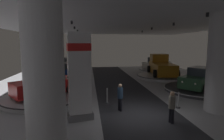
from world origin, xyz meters
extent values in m
cube|color=#B2B2B7|center=(0.00, 0.00, -0.03)|extent=(24.00, 44.00, 0.05)
cube|color=#2D2D33|center=(0.00, 0.00, 0.00)|extent=(4.40, 44.00, 0.01)
cube|color=silver|center=(0.00, 0.00, 5.55)|extent=(24.00, 44.00, 0.10)
cylinder|color=black|center=(-4.04, -0.26, 5.32)|extent=(0.16, 0.16, 0.22)
cylinder|color=black|center=(-3.88, 4.09, 5.32)|extent=(0.16, 0.16, 0.22)
cylinder|color=black|center=(-4.00, 8.24, 5.32)|extent=(0.16, 0.16, 0.22)
cylinder|color=black|center=(-3.95, 12.14, 5.32)|extent=(0.16, 0.16, 0.22)
cylinder|color=black|center=(3.38, -0.21, 5.32)|extent=(0.16, 0.16, 0.22)
cylinder|color=black|center=(3.65, 4.23, 5.32)|extent=(0.16, 0.16, 0.22)
cylinder|color=black|center=(3.32, 8.19, 5.32)|extent=(0.16, 0.16, 0.22)
cylinder|color=black|center=(3.56, 12.23, 5.32)|extent=(0.16, 0.16, 0.22)
cylinder|color=silver|center=(-4.36, -2.47, 2.75)|extent=(1.46, 1.46, 5.50)
cylinder|color=silver|center=(4.62, 0.03, 2.75)|extent=(1.58, 1.58, 5.50)
cube|color=slate|center=(-3.22, -0.18, 0.17)|extent=(1.37, 0.90, 0.35)
cube|color=white|center=(-3.22, -0.18, 2.38)|extent=(1.20, 0.78, 4.05)
cube|color=red|center=(-3.22, -0.18, 3.67)|extent=(1.22, 0.82, 0.36)
cylinder|color=#333338|center=(6.27, 4.46, 0.13)|extent=(5.60, 5.60, 0.26)
cylinder|color=white|center=(6.27, 4.46, 0.23)|extent=(5.71, 5.71, 0.05)
cube|color=#2D5638|center=(6.27, 4.46, 0.87)|extent=(4.47, 3.89, 0.90)
cube|color=#2D3842|center=(6.40, 4.55, 1.62)|extent=(2.45, 2.37, 0.70)
cylinder|color=black|center=(5.68, 2.82, 0.60)|extent=(0.68, 0.57, 0.68)
cylinder|color=black|center=(4.53, 4.46, 0.60)|extent=(0.68, 0.57, 0.68)
cylinder|color=black|center=(8.02, 4.47, 0.60)|extent=(0.68, 0.57, 0.68)
cylinder|color=black|center=(6.87, 6.10, 0.60)|extent=(0.68, 0.57, 0.68)
sphere|color=white|center=(4.88, 2.87, 0.98)|extent=(0.18, 0.18, 0.18)
sphere|color=white|center=(4.31, 3.68, 0.98)|extent=(0.18, 0.18, 0.18)
cylinder|color=silver|center=(-5.76, 9.76, 0.12)|extent=(5.06, 5.06, 0.23)
cylinder|color=black|center=(-5.76, 9.76, 0.20)|extent=(5.16, 5.16, 0.05)
cube|color=navy|center=(-5.76, 9.76, 0.84)|extent=(3.06, 4.56, 0.90)
cube|color=#2D3842|center=(-5.71, 9.90, 1.59)|extent=(2.09, 2.30, 0.70)
cylinder|color=black|center=(-5.28, 8.09, 0.57)|extent=(0.43, 0.71, 0.68)
cylinder|color=black|center=(-7.17, 8.73, 0.57)|extent=(0.43, 0.71, 0.68)
cylinder|color=black|center=(-4.36, 10.79, 0.57)|extent=(0.43, 0.71, 0.68)
cylinder|color=black|center=(-6.25, 11.43, 0.57)|extent=(0.43, 0.71, 0.68)
sphere|color=white|center=(-5.96, 7.65, 0.96)|extent=(0.18, 0.18, 0.18)
sphere|color=white|center=(-6.89, 7.97, 0.96)|extent=(0.18, 0.18, 0.18)
cylinder|color=#B7B7BC|center=(-5.77, 3.66, 0.16)|extent=(5.73, 5.73, 0.32)
cylinder|color=black|center=(-5.77, 3.66, 0.29)|extent=(5.84, 5.84, 0.05)
cube|color=red|center=(-5.77, 3.66, 0.93)|extent=(4.43, 3.97, 0.90)
cube|color=#2D3842|center=(-5.89, 3.57, 1.68)|extent=(2.46, 2.39, 0.70)
cylinder|color=black|center=(-5.24, 5.32, 0.66)|extent=(0.67, 0.59, 0.68)
cylinder|color=black|center=(-4.03, 3.72, 0.66)|extent=(0.67, 0.59, 0.68)
cylinder|color=black|center=(-7.51, 3.59, 0.66)|extent=(0.67, 0.59, 0.68)
cylinder|color=black|center=(-6.31, 2.00, 0.66)|extent=(0.67, 0.59, 0.68)
sphere|color=white|center=(-4.43, 5.29, 1.04)|extent=(0.18, 0.18, 0.18)
sphere|color=white|center=(-3.83, 4.50, 1.04)|extent=(0.18, 0.18, 0.18)
cylinder|color=silver|center=(5.55, 10.70, 0.17)|extent=(5.56, 5.57, 0.35)
cylinder|color=black|center=(5.55, 10.70, 0.32)|extent=(5.68, 5.68, 0.05)
cube|color=#B77519|center=(5.55, 10.70, 1.10)|extent=(2.86, 5.55, 1.20)
cube|color=#B77519|center=(5.80, 12.38, 2.15)|extent=(2.13, 1.96, 1.00)
cube|color=#28333D|center=(5.72, 11.87, 2.15)|extent=(1.74, 0.34, 0.75)
cylinder|color=black|center=(4.66, 12.70, 0.77)|extent=(0.40, 0.87, 0.84)
cylinder|color=black|center=(6.98, 12.36, 0.77)|extent=(0.40, 0.87, 0.84)
cylinder|color=black|center=(4.11, 9.03, 0.77)|extent=(0.40, 0.87, 0.84)
cylinder|color=black|center=(6.44, 8.69, 0.77)|extent=(0.40, 0.87, 0.84)
cylinder|color=silver|center=(-6.94, 16.77, 0.15)|extent=(4.41, 4.41, 0.31)
cylinder|color=black|center=(-6.94, 16.77, 0.28)|extent=(4.50, 4.50, 0.05)
cube|color=maroon|center=(-6.94, 16.77, 0.92)|extent=(4.57, 3.34, 0.90)
cube|color=#2D3842|center=(-6.80, 16.71, 1.66)|extent=(2.37, 2.19, 0.70)
cylinder|color=black|center=(-8.65, 16.43, 0.65)|extent=(0.71, 0.48, 0.68)
cylinder|color=black|center=(-7.84, 18.26, 0.65)|extent=(0.71, 0.48, 0.68)
cylinder|color=black|center=(-6.03, 15.28, 0.65)|extent=(0.71, 0.48, 0.68)
cylinder|color=black|center=(-5.23, 17.11, 0.65)|extent=(0.71, 0.48, 0.68)
sphere|color=white|center=(-9.02, 17.15, 1.03)|extent=(0.18, 0.18, 0.18)
sphere|color=white|center=(-8.62, 18.06, 1.03)|extent=(0.18, 0.18, 0.18)
cylinder|color=silver|center=(7.05, 16.31, 0.13)|extent=(5.05, 5.05, 0.25)
cylinder|color=black|center=(7.05, 16.31, 0.22)|extent=(5.16, 5.16, 0.05)
cube|color=silver|center=(7.05, 16.31, 0.86)|extent=(4.56, 3.47, 0.90)
cube|color=#2D3842|center=(6.92, 16.24, 1.61)|extent=(2.39, 2.24, 0.70)
cylinder|color=black|center=(7.89, 17.83, 0.59)|extent=(0.71, 0.50, 0.68)
cylinder|color=black|center=(8.77, 16.04, 0.59)|extent=(0.71, 0.50, 0.68)
cylinder|color=black|center=(5.33, 16.57, 0.59)|extent=(0.71, 0.50, 0.68)
cylinder|color=black|center=(6.21, 14.78, 0.59)|extent=(0.71, 0.50, 0.68)
sphere|color=white|center=(8.68, 17.66, 0.97)|extent=(0.18, 0.18, 0.18)
sphere|color=white|center=(9.12, 16.77, 0.97)|extent=(0.18, 0.18, 0.18)
cylinder|color=black|center=(1.16, -1.13, 0.40)|extent=(0.14, 0.14, 0.80)
cylinder|color=black|center=(1.20, -1.30, 0.40)|extent=(0.14, 0.14, 0.80)
cylinder|color=#6B665B|center=(1.18, -1.22, 1.06)|extent=(0.32, 0.32, 0.62)
sphere|color=#99755B|center=(1.18, -1.22, 1.48)|extent=(0.22, 0.22, 0.22)
cylinder|color=black|center=(-0.97, 0.69, 0.40)|extent=(0.14, 0.14, 0.80)
cylinder|color=black|center=(-1.03, 0.85, 0.40)|extent=(0.14, 0.14, 0.80)
cylinder|color=#233851|center=(-1.00, 0.77, 1.06)|extent=(0.32, 0.32, 0.62)
sphere|color=#99755B|center=(-1.00, 0.77, 1.48)|extent=(0.22, 0.22, 0.22)
cylinder|color=#333338|center=(2.55, 0.80, 0.02)|extent=(0.28, 0.28, 0.04)
cylinder|color=#B2B2B7|center=(2.55, 0.80, 0.48)|extent=(0.07, 0.07, 0.96)
sphere|color=#B2B2B7|center=(2.55, 0.80, 0.96)|extent=(0.10, 0.10, 0.10)
cylinder|color=#333338|center=(-1.61, 2.27, 0.02)|extent=(0.28, 0.28, 0.04)
cylinder|color=#B2B2B7|center=(-1.61, 2.27, 0.48)|extent=(0.07, 0.07, 0.96)
sphere|color=#B2B2B7|center=(-1.61, 2.27, 0.96)|extent=(0.10, 0.10, 0.10)
camera|label=1|loc=(-2.75, -9.36, 3.80)|focal=29.69mm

